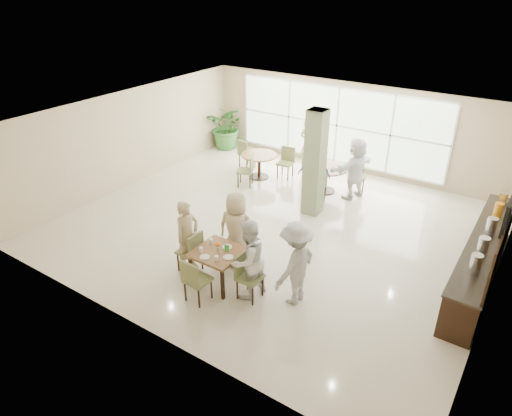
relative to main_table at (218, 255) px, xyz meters
The scene contains 21 objects.
ground 2.72m from the main_table, 95.20° to the left, with size 10.00×10.00×0.00m, color beige.
room_shell 2.84m from the main_table, 95.20° to the left, with size 10.00×10.00×10.00m.
window_bank 7.17m from the main_table, 95.95° to the left, with size 7.00×0.04×7.00m.
column 3.91m from the main_table, 87.60° to the left, with size 0.45×0.45×2.80m, color #6F7A55.
main_table is the anchor object (origin of this frame).
round_table_left 5.50m from the main_table, 114.73° to the left, with size 1.10×1.10×0.75m.
round_table_right 5.21m from the main_table, 91.45° to the left, with size 1.18×1.18×0.75m.
chairs_main_table 0.18m from the main_table, 162.28° to the left, with size 2.05×1.90×0.95m.
chairs_table_left 5.56m from the main_table, 114.84° to the left, with size 1.98×1.79×0.95m.
chairs_table_right 5.24m from the main_table, 90.91° to the left, with size 2.05×1.84×0.95m.
tabletop_clutter 0.16m from the main_table, 101.12° to the right, with size 0.75×0.75×0.21m.
buffet_counter 5.45m from the main_table, 35.13° to the left, with size 0.64×4.70×1.95m.
wall_tv 5.33m from the main_table, 23.39° to the left, with size 0.06×1.00×0.58m.
potted_plant 8.08m from the main_table, 125.57° to the left, with size 1.44×1.44×1.60m, color #34702C.
teen_left 0.84m from the main_table, behind, with size 0.59×0.39×1.61m, color tan.
teen_far 0.82m from the main_table, 98.07° to the left, with size 0.84×0.46×1.71m, color tan.
teen_right 0.76m from the main_table, ahead, with size 0.81×0.63×1.67m, color white.
teen_standing 1.63m from the main_table, 12.29° to the left, with size 1.12×0.64×1.73m, color #B0B0B2.
adult_a 4.46m from the main_table, 91.89° to the left, with size 0.90×0.51×1.53m, color #446ECE.
adult_b 5.36m from the main_table, 82.44° to the left, with size 1.63×0.70×1.76m, color white.
adult_standing 6.49m from the main_table, 101.96° to the left, with size 0.62×0.41×1.71m, color tan.
Camera 1 is at (5.16, -8.63, 5.76)m, focal length 32.00 mm.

